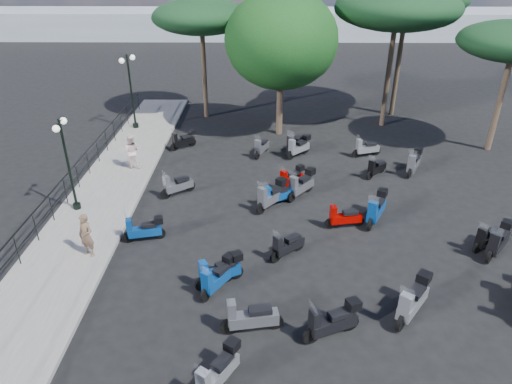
{
  "coord_description": "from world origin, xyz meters",
  "views": [
    {
      "loc": [
        0.06,
        -12.65,
        9.25
      ],
      "look_at": [
        -0.11,
        2.51,
        1.2
      ],
      "focal_mm": 32.0,
      "sensor_mm": 36.0,
      "label": 1
    }
  ],
  "objects_px": {
    "lamp_post_2": "(131,87)",
    "scooter_30": "(301,185)",
    "scooter_27": "(498,241)",
    "scooter_2": "(218,277)",
    "scooter_23": "(299,147)",
    "scooter_26": "(487,238)",
    "scooter_10": "(291,178)",
    "scooter_29": "(366,148)",
    "pine_2": "(201,17)",
    "woman": "(86,235)",
    "scooter_16": "(271,196)",
    "scooter_20": "(413,301)",
    "scooter_14": "(287,246)",
    "scooter_7": "(218,372)",
    "scooter_3": "(144,230)",
    "scooter_4": "(177,186)",
    "scooter_22": "(376,168)",
    "pedestrian_far": "(131,151)",
    "scooter_19": "(332,321)",
    "scooter_17": "(295,144)",
    "scooter_28": "(414,163)",
    "lamp_post_1": "(67,159)",
    "scooter_13": "(250,318)",
    "scooter_8": "(220,271)",
    "scooter_21": "(376,209)",
    "pine_1": "(397,8)",
    "scooter_15": "(344,218)",
    "scooter_11": "(261,147)",
    "scooter_5": "(183,140)",
    "scooter_9": "(276,196)",
    "broadleaf_tree": "(281,40)"
  },
  "relations": [
    {
      "from": "pine_2",
      "to": "woman",
      "type": "bearing_deg",
      "value": -98.88
    },
    {
      "from": "scooter_20",
      "to": "scooter_15",
      "type": "bearing_deg",
      "value": -37.57
    },
    {
      "from": "scooter_19",
      "to": "scooter_28",
      "type": "bearing_deg",
      "value": -50.26
    },
    {
      "from": "scooter_4",
      "to": "scooter_27",
      "type": "height_order",
      "value": "scooter_27"
    },
    {
      "from": "woman",
      "to": "scooter_20",
      "type": "distance_m",
      "value": 10.4
    },
    {
      "from": "scooter_16",
      "to": "lamp_post_1",
      "type": "bearing_deg",
      "value": 42.97
    },
    {
      "from": "scooter_9",
      "to": "scooter_29",
      "type": "xyz_separation_m",
      "value": [
        4.68,
        5.06,
        0.0
      ]
    },
    {
      "from": "scooter_29",
      "to": "scooter_17",
      "type": "bearing_deg",
      "value": 67.15
    },
    {
      "from": "scooter_19",
      "to": "broadleaf_tree",
      "type": "bearing_deg",
      "value": -20.19
    },
    {
      "from": "scooter_26",
      "to": "pine_2",
      "type": "distance_m",
      "value": 18.99
    },
    {
      "from": "woman",
      "to": "scooter_20",
      "type": "relative_size",
      "value": 0.99
    },
    {
      "from": "scooter_3",
      "to": "scooter_4",
      "type": "height_order",
      "value": "scooter_4"
    },
    {
      "from": "scooter_3",
      "to": "scooter_27",
      "type": "distance_m",
      "value": 12.24
    },
    {
      "from": "scooter_7",
      "to": "scooter_23",
      "type": "bearing_deg",
      "value": -69.45
    },
    {
      "from": "lamp_post_2",
      "to": "scooter_14",
      "type": "bearing_deg",
      "value": -34.04
    },
    {
      "from": "scooter_3",
      "to": "scooter_10",
      "type": "relative_size",
      "value": 1.24
    },
    {
      "from": "scooter_8",
      "to": "scooter_11",
      "type": "height_order",
      "value": "scooter_8"
    },
    {
      "from": "pedestrian_far",
      "to": "scooter_19",
      "type": "relative_size",
      "value": 1.02
    },
    {
      "from": "scooter_10",
      "to": "scooter_29",
      "type": "xyz_separation_m",
      "value": [
        3.97,
        3.45,
        -0.02
      ]
    },
    {
      "from": "scooter_8",
      "to": "scooter_21",
      "type": "distance_m",
      "value": 6.81
    },
    {
      "from": "broadleaf_tree",
      "to": "scooter_14",
      "type": "bearing_deg",
      "value": -90.66
    },
    {
      "from": "scooter_2",
      "to": "scooter_22",
      "type": "xyz_separation_m",
      "value": [
        6.59,
        8.07,
        -0.07
      ]
    },
    {
      "from": "scooter_8",
      "to": "scooter_16",
      "type": "bearing_deg",
      "value": -48.86
    },
    {
      "from": "scooter_3",
      "to": "scooter_10",
      "type": "bearing_deg",
      "value": -65.68
    },
    {
      "from": "woman",
      "to": "scooter_22",
      "type": "bearing_deg",
      "value": 54.85
    },
    {
      "from": "scooter_16",
      "to": "scooter_13",
      "type": "bearing_deg",
      "value": 123.94
    },
    {
      "from": "scooter_17",
      "to": "scooter_5",
      "type": "bearing_deg",
      "value": 25.77
    },
    {
      "from": "scooter_17",
      "to": "scooter_10",
      "type": "bearing_deg",
      "value": 115.62
    },
    {
      "from": "lamp_post_2",
      "to": "scooter_5",
      "type": "bearing_deg",
      "value": -18.54
    },
    {
      "from": "lamp_post_1",
      "to": "scooter_29",
      "type": "height_order",
      "value": "lamp_post_1"
    },
    {
      "from": "scooter_27",
      "to": "scooter_2",
      "type": "bearing_deg",
      "value": 54.16
    },
    {
      "from": "scooter_7",
      "to": "scooter_14",
      "type": "xyz_separation_m",
      "value": [
        1.89,
        5.31,
        -0.06
      ]
    },
    {
      "from": "scooter_23",
      "to": "scooter_26",
      "type": "relative_size",
      "value": 0.99
    },
    {
      "from": "scooter_29",
      "to": "scooter_10",
      "type": "bearing_deg",
      "value": 113.42
    },
    {
      "from": "scooter_20",
      "to": "scooter_23",
      "type": "xyz_separation_m",
      "value": [
        -2.37,
        11.46,
        -0.07
      ]
    },
    {
      "from": "woman",
      "to": "scooter_4",
      "type": "xyz_separation_m",
      "value": [
        2.22,
        4.57,
        -0.48
      ]
    },
    {
      "from": "scooter_13",
      "to": "scooter_20",
      "type": "bearing_deg",
      "value": -91.32
    },
    {
      "from": "scooter_15",
      "to": "scooter_23",
      "type": "relative_size",
      "value": 1.17
    },
    {
      "from": "scooter_19",
      "to": "pine_1",
      "type": "xyz_separation_m",
      "value": [
        5.3,
        16.94,
        6.02
      ]
    },
    {
      "from": "lamp_post_1",
      "to": "broadleaf_tree",
      "type": "height_order",
      "value": "broadleaf_tree"
    },
    {
      "from": "scooter_2",
      "to": "scooter_20",
      "type": "xyz_separation_m",
      "value": [
        5.57,
        -1.08,
        0.08
      ]
    },
    {
      "from": "pedestrian_far",
      "to": "scooter_10",
      "type": "distance_m",
      "value": 7.58
    },
    {
      "from": "scooter_2",
      "to": "scooter_23",
      "type": "bearing_deg",
      "value": -73.76
    },
    {
      "from": "scooter_30",
      "to": "scooter_4",
      "type": "bearing_deg",
      "value": 39.41
    },
    {
      "from": "lamp_post_2",
      "to": "scooter_30",
      "type": "bearing_deg",
      "value": -19.27
    },
    {
      "from": "scooter_23",
      "to": "scooter_27",
      "type": "relative_size",
      "value": 0.92
    },
    {
      "from": "scooter_7",
      "to": "scooter_27",
      "type": "xyz_separation_m",
      "value": [
        9.06,
        5.5,
        0.03
      ]
    },
    {
      "from": "scooter_16",
      "to": "scooter_20",
      "type": "xyz_separation_m",
      "value": [
        3.85,
        -6.2,
        0.03
      ]
    },
    {
      "from": "scooter_28",
      "to": "pedestrian_far",
      "type": "bearing_deg",
      "value": 29.44
    },
    {
      "from": "scooter_27",
      "to": "scooter_3",
      "type": "bearing_deg",
      "value": 38.94
    }
  ]
}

